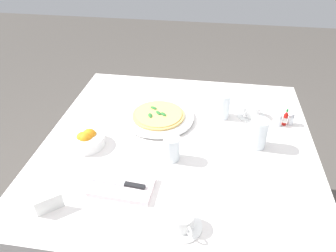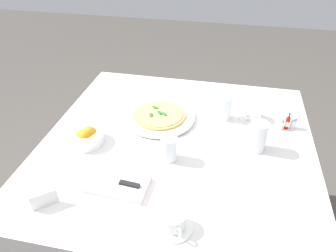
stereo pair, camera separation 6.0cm
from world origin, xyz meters
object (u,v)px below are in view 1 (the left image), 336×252
object	(u,v)px
dinner_knife	(121,183)
coffee_cup_near_right	(251,111)
coffee_cup_center_back	(182,221)
napkin_folded	(122,186)
hot_sauce_bottle	(285,118)
salt_shaker	(279,121)
citrus_bowl	(87,139)
pepper_shaker	(291,119)
water_glass_far_right	(172,150)
pizza	(158,115)
water_glass_right_edge	(258,135)
menu_card	(50,205)
water_glass_left_edge	(223,107)
pizza_plate	(159,117)

from	to	relation	value
dinner_knife	coffee_cup_near_right	bearing A→B (deg)	-126.90
coffee_cup_center_back	napkin_folded	distance (m)	0.26
hot_sauce_bottle	salt_shaker	bearing A→B (deg)	19.65
citrus_bowl	hot_sauce_bottle	size ratio (longest dim) A/B	1.81
citrus_bowl	pepper_shaker	size ratio (longest dim) A/B	2.67
dinner_knife	water_glass_far_right	bearing A→B (deg)	-124.97
coffee_cup_center_back	citrus_bowl	bearing A→B (deg)	-38.16
pizza	coffee_cup_near_right	xyz separation A→B (m)	(-0.43, -0.09, 0.00)
water_glass_far_right	water_glass_right_edge	world-z (taller)	water_glass_right_edge
hot_sauce_bottle	salt_shaker	distance (m)	0.03
pizza	coffee_cup_center_back	distance (m)	0.61
salt_shaker	citrus_bowl	bearing A→B (deg)	18.12
coffee_cup_center_back	pepper_shaker	distance (m)	0.76
hot_sauce_bottle	pepper_shaker	distance (m)	0.03
coffee_cup_near_right	citrus_bowl	world-z (taller)	citrus_bowl
coffee_cup_center_back	water_glass_right_edge	distance (m)	0.52
citrus_bowl	menu_card	size ratio (longest dim) A/B	2.10
salt_shaker	menu_card	distance (m)	1.02
citrus_bowl	water_glass_far_right	bearing A→B (deg)	174.78
napkin_folded	coffee_cup_near_right	bearing A→B (deg)	-128.89
dinner_knife	hot_sauce_bottle	bearing A→B (deg)	-137.00
coffee_cup_center_back	menu_card	world-z (taller)	menu_card
water_glass_far_right	dinner_knife	xyz separation A→B (m)	(0.15, 0.18, -0.02)
water_glass_left_edge	pepper_shaker	distance (m)	0.31
pizza	citrus_bowl	world-z (taller)	citrus_bowl
water_glass_far_right	pepper_shaker	xyz separation A→B (m)	(-0.50, -0.32, -0.02)
pizza_plate	hot_sauce_bottle	distance (m)	0.58
napkin_folded	dinner_knife	size ratio (longest dim) A/B	1.15
water_glass_right_edge	salt_shaker	size ratio (longest dim) A/B	2.27
citrus_bowl	pizza_plate	bearing A→B (deg)	-138.56
water_glass_right_edge	napkin_folded	xyz separation A→B (m)	(0.49, 0.32, -0.05)
napkin_folded	dinner_knife	distance (m)	0.01
napkin_folded	menu_card	size ratio (longest dim) A/B	3.16
citrus_bowl	coffee_cup_center_back	bearing A→B (deg)	141.84
pizza_plate	menu_card	size ratio (longest dim) A/B	4.61
water_glass_far_right	dinner_knife	distance (m)	0.24
pizza	coffee_cup_center_back	xyz separation A→B (m)	(-0.18, 0.58, 0.00)
hot_sauce_bottle	menu_card	size ratio (longest dim) A/B	1.16
pizza_plate	water_glass_left_edge	world-z (taller)	water_glass_left_edge
coffee_cup_near_right	dinner_knife	world-z (taller)	coffee_cup_near_right
coffee_cup_near_right	napkin_folded	distance (m)	0.72
napkin_folded	menu_card	xyz separation A→B (m)	(0.21, 0.14, 0.02)
dinner_knife	hot_sauce_bottle	world-z (taller)	hot_sauce_bottle
pizza_plate	coffee_cup_center_back	xyz separation A→B (m)	(-0.18, 0.58, 0.01)
pizza_plate	hot_sauce_bottle	size ratio (longest dim) A/B	3.98
water_glass_right_edge	citrus_bowl	size ratio (longest dim) A/B	0.85
coffee_cup_near_right	menu_card	xyz separation A→B (m)	(0.69, 0.68, 0.00)
hot_sauce_bottle	napkin_folded	bearing A→B (deg)	38.15
salt_shaker	napkin_folded	bearing A→B (deg)	38.85
coffee_cup_near_right	coffee_cup_center_back	xyz separation A→B (m)	(0.25, 0.67, -0.00)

